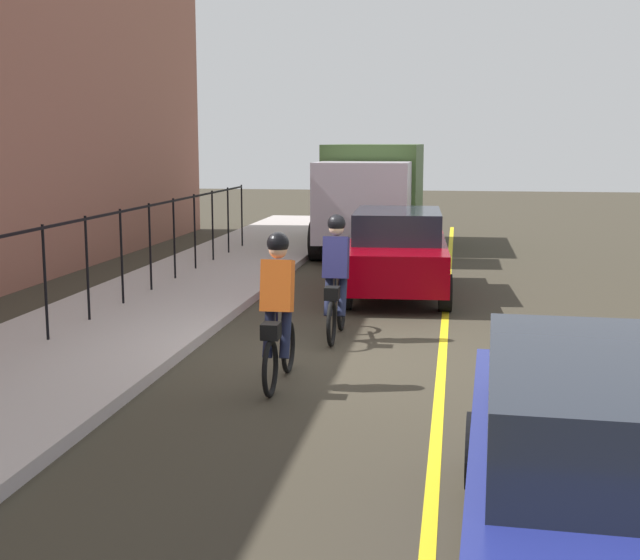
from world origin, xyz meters
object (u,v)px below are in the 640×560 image
at_px(cyclist_lead, 278,310).
at_px(box_truck_background, 373,191).
at_px(parked_sedan_rear, 397,251).
at_px(cyclist_follow, 336,278).
at_px(patrol_sedan, 615,470).

distance_m(cyclist_lead, box_truck_background, 13.29).
distance_m(parked_sedan_rear, box_truck_background, 7.03).
bearing_deg(cyclist_follow, parked_sedan_rear, -9.10).
bearing_deg(patrol_sedan, box_truck_background, 12.76).
height_order(cyclist_lead, parked_sedan_rear, cyclist_lead).
relative_size(cyclist_lead, patrol_sedan, 0.41).
bearing_deg(cyclist_lead, patrol_sedan, -144.53).
bearing_deg(cyclist_lead, box_truck_background, 0.82).
distance_m(cyclist_follow, parked_sedan_rear, 3.90).
bearing_deg(patrol_sedan, cyclist_lead, 37.75).
bearing_deg(parked_sedan_rear, cyclist_lead, -11.31).
distance_m(patrol_sedan, box_truck_background, 17.87).
bearing_deg(parked_sedan_rear, patrol_sedan, 8.34).
distance_m(cyclist_lead, cyclist_follow, 2.54).
height_order(cyclist_lead, box_truck_background, box_truck_background).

